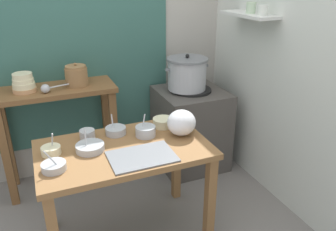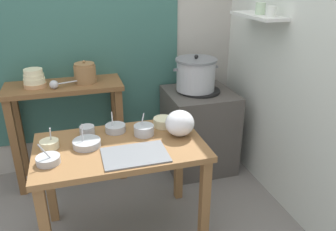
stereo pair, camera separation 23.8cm
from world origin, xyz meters
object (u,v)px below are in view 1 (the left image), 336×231
object	(u,v)px
clay_pot	(76,76)
prep_bowl_2	(90,147)
prep_table	(125,162)
prep_bowl_0	(163,122)
prep_bowl_1	(116,130)
prep_bowl_4	(145,131)
bowl_stack_enamel	(24,83)
prep_bowl_3	(54,166)
plastic_bag	(182,123)
back_shelf_table	(58,113)
prep_bowl_6	(87,134)
steamer_pot	(187,73)
stove_block	(190,128)
ladle	(47,88)
serving_tray	(142,156)
prep_bowl_5	(51,150)

from	to	relation	value
clay_pot	prep_bowl_2	size ratio (longest dim) A/B	1.06
prep_table	prep_bowl_0	distance (m)	0.43
prep_bowl_1	prep_bowl_4	size ratio (longest dim) A/B	0.97
bowl_stack_enamel	prep_bowl_3	distance (m)	0.99
bowl_stack_enamel	plastic_bag	distance (m)	1.28
back_shelf_table	prep_bowl_6	world-z (taller)	back_shelf_table
prep_table	prep_bowl_0	xyz separation A→B (m)	(0.35, 0.19, 0.14)
plastic_bag	steamer_pot	bearing A→B (deg)	61.97
stove_block	prep_bowl_4	xyz separation A→B (m)	(-0.66, -0.62, 0.37)
back_shelf_table	prep_bowl_4	xyz separation A→B (m)	(0.52, -0.75, 0.08)
prep_table	steamer_pot	xyz separation A→B (m)	(0.80, 0.74, 0.31)
back_shelf_table	ladle	size ratio (longest dim) A/B	3.46
plastic_bag	prep_bowl_3	size ratio (longest dim) A/B	1.42
serving_tray	prep_bowl_3	distance (m)	0.51
bowl_stack_enamel	prep_bowl_0	size ratio (longest dim) A/B	1.21
serving_tray	prep_bowl_4	bearing A→B (deg)	66.52
bowl_stack_enamel	prep_bowl_1	bearing A→B (deg)	-49.42
clay_pot	prep_bowl_1	size ratio (longest dim) A/B	1.33
bowl_stack_enamel	prep_bowl_2	bearing A→B (deg)	-67.20
stove_block	prep_bowl_3	world-z (taller)	prep_bowl_3
prep_bowl_3	prep_bowl_0	bearing A→B (deg)	21.22
serving_tray	prep_bowl_0	xyz separation A→B (m)	(0.28, 0.36, 0.03)
prep_bowl_3	prep_bowl_6	bearing A→B (deg)	52.66
clay_pot	prep_bowl_4	distance (m)	0.85
prep_bowl_3	prep_bowl_4	xyz separation A→B (m)	(0.63, 0.21, 0.01)
ladle	steamer_pot	bearing A→B (deg)	-0.52
prep_bowl_6	plastic_bag	bearing A→B (deg)	-17.37
prep_bowl_1	prep_table	bearing A→B (deg)	-90.32
bowl_stack_enamel	clay_pot	bearing A→B (deg)	0.65
back_shelf_table	serving_tray	size ratio (longest dim) A/B	2.40
serving_tray	plastic_bag	xyz separation A→B (m)	(0.35, 0.19, 0.08)
prep_bowl_1	prep_bowl_3	world-z (taller)	prep_bowl_1
back_shelf_table	prep_bowl_2	distance (m)	0.83
bowl_stack_enamel	prep_bowl_6	bearing A→B (deg)	-60.80
plastic_bag	bowl_stack_enamel	bearing A→B (deg)	139.48
prep_table	clay_pot	size ratio (longest dim) A/B	5.79
prep_bowl_0	prep_bowl_6	world-z (taller)	same
plastic_bag	prep_bowl_6	bearing A→B (deg)	162.63
prep_bowl_3	prep_bowl_2	bearing A→B (deg)	32.56
bowl_stack_enamel	prep_bowl_3	size ratio (longest dim) A/B	1.27
stove_block	clay_pot	bearing A→B (deg)	172.52
stove_block	prep_bowl_6	size ratio (longest dim) A/B	7.56
serving_tray	prep_bowl_0	bearing A→B (deg)	52.07
back_shelf_table	plastic_bag	size ratio (longest dim) A/B	4.78
prep_bowl_5	prep_bowl_3	bearing A→B (deg)	-90.41
prep_table	prep_bowl_6	size ratio (longest dim) A/B	10.65
prep_bowl_3	prep_bowl_6	world-z (taller)	prep_bowl_3
ladle	prep_bowl_0	size ratio (longest dim) A/B	1.87
prep_bowl_1	prep_bowl_4	bearing A→B (deg)	-29.95
ladle	prep_bowl_0	distance (m)	0.94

